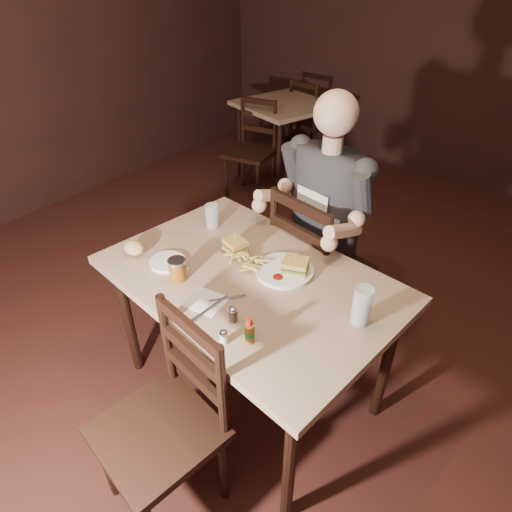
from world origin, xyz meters
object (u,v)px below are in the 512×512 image
Objects in this scene: glass_right at (362,306)px; dinner_plate at (284,271)px; hot_sauce at (250,330)px; main_table at (249,289)px; bg_chair_near at (250,152)px; syrup_dispenser at (177,269)px; bg_table at (284,112)px; glass_left at (212,216)px; bg_chair_far at (312,122)px; side_plate at (167,263)px; diner at (323,191)px; chair_near at (157,433)px; chair_far at (321,267)px.

dinner_plate is at bearing 168.44° from glass_right.
main_table is at bearing 128.94° from hot_sauce.
bg_chair_near is 2.36m from syrup_dispenser.
glass_left is at bearing -64.47° from bg_table.
bg_table is 2.71m from dinner_plate.
bg_chair_far reaches higher than syrup_dispenser.
syrup_dispenser is at bearing 168.16° from hot_sauce.
bg_chair_near is 5.53× the size of side_plate.
hot_sauce is at bearing -13.82° from side_plate.
glass_left is 1.11× the size of hot_sauce.
bg_table is at bearing 140.00° from diner.
chair_near is (1.50, -3.00, -0.22)m from bg_table.
diner is 0.57m from glass_left.
chair_far reaches higher than syrup_dispenser.
syrup_dispenser is (0.18, -0.42, -0.01)m from glass_left.
main_table is 12.06× the size of hot_sauce.
bg_chair_far is at bearing 78.66° from bg_chair_near.
diner is 9.37× the size of syrup_dispenser.
bg_chair_near reaches higher than dinner_plate.
diner is (-0.04, 1.20, 0.52)m from chair_near.
glass_right is (1.95, -2.86, 0.41)m from bg_chair_far.
bg_table is 6.14× the size of side_plate.
chair_far is at bearing 90.00° from diner.
hot_sauce is (-0.27, -0.34, -0.03)m from glass_right.
main_table is at bearing 105.21° from chair_near.
glass_left is (-0.44, -0.34, -0.15)m from diner.
diner is (1.46, -1.80, 0.30)m from bg_table.
glass_left reaches higher than bg_table.
dinner_plate reaches higher than bg_table.
bg_chair_near is at bearing 150.40° from diner.
bg_table is 1.04× the size of diner.
main_table is at bearing 48.41° from syrup_dispenser.
dinner_plate reaches higher than main_table.
diner reaches higher than bg_chair_near.
syrup_dispenser is 0.63× the size of side_plate.
side_plate is (0.06, -0.37, -0.06)m from glass_left.
side_plate is at bearing 73.35° from chair_far.
glass_right reaches higher than dinner_plate.
diner is at bearing 90.00° from chair_far.
bg_table is at bearing -39.06° from chair_far.
dinner_plate is 0.47m from syrup_dispenser.
bg_chair_far is 3.34m from syrup_dispenser.
chair_far reaches higher than glass_right.
glass_left is at bearing 169.58° from dinner_plate.
hot_sauce is at bearing -4.95° from syrup_dispenser.
diner is (1.46, -2.35, 0.53)m from bg_chair_far.
bg_chair_near and hot_sauce have the same top height.
dinner_plate is (0.11, 0.12, 0.08)m from main_table.
side_plate is (-0.43, 0.49, 0.32)m from chair_near.
bg_chair_far is 0.94× the size of diner.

